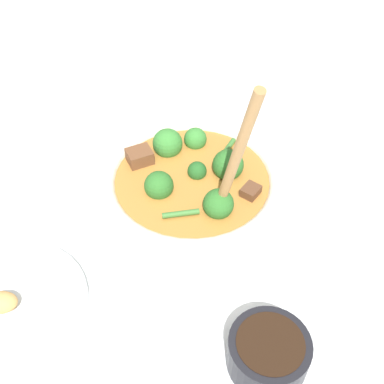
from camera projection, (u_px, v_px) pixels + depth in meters
ground_plane at (192, 219)px, 0.68m from camera, size 4.00×4.00×0.00m
stew_bowl at (192, 194)px, 0.65m from camera, size 0.23×0.23×0.28m
condiment_bowl at (268, 351)px, 0.52m from camera, size 0.09×0.09×0.05m
empty_plate at (150, 87)px, 0.90m from camera, size 0.24×0.24×0.02m
food_plate at (0, 310)px, 0.57m from camera, size 0.20×0.20×0.04m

